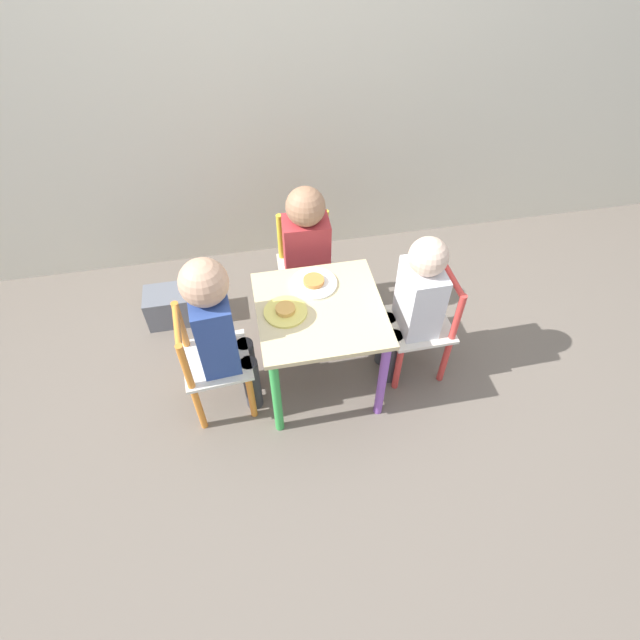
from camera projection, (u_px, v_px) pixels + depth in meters
The scene contains 11 objects.
ground_plane at pixel (320, 379), 2.26m from camera, with size 6.00×6.00×0.00m, color #6B6056.
kids_table at pixel (320, 323), 1.98m from camera, with size 0.49×0.49×0.47m.
chair_yellow at pixel (306, 270), 2.37m from camera, with size 0.27×0.27×0.53m.
chair_orange at pixel (212, 364), 1.99m from camera, with size 0.28×0.28×0.53m.
chair_red at pixel (423, 326), 2.13m from camera, with size 0.26×0.26×0.53m.
child_back at pixel (307, 248), 2.19m from camera, with size 0.21×0.22×0.73m.
child_left at pixel (218, 326), 1.84m from camera, with size 0.22×0.21×0.78m.
child_right at pixel (415, 299), 1.99m from camera, with size 0.21×0.20×0.73m.
plate_back at pixel (314, 283), 2.00m from camera, with size 0.19×0.19×0.03m.
plate_left at pixel (285, 311), 1.89m from camera, with size 0.17×0.17×0.03m.
storage_bin at pixel (178, 305), 2.45m from camera, with size 0.30×0.16×0.17m.
Camera 1 is at (-0.25, -1.31, 1.85)m, focal length 28.00 mm.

